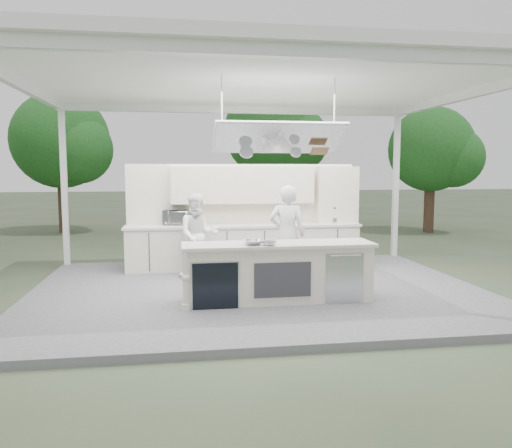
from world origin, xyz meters
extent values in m
plane|color=#48553A|center=(0.00, 0.00, 0.00)|extent=(90.00, 90.00, 0.00)
cube|color=slate|center=(0.00, 0.00, 0.06)|extent=(8.00, 6.00, 0.12)
cube|color=white|center=(3.90, 2.90, 1.85)|extent=(0.12, 0.12, 3.70)
cube|color=white|center=(-3.90, 2.90, 1.85)|extent=(0.12, 0.12, 3.70)
cube|color=white|center=(0.00, 0.00, 3.78)|extent=(8.20, 6.20, 0.16)
cube|color=white|center=(0.00, -2.90, 3.62)|extent=(8.00, 0.12, 0.16)
cube|color=white|center=(0.00, 2.90, 3.62)|extent=(8.00, 0.12, 0.16)
cube|color=white|center=(-3.90, 0.00, 3.62)|extent=(0.12, 6.00, 0.16)
cube|color=white|center=(3.90, 0.00, 3.62)|extent=(0.12, 6.00, 0.16)
cube|color=white|center=(0.20, -0.90, 2.75)|extent=(2.00, 0.71, 0.43)
cube|color=white|center=(0.20, -0.90, 2.75)|extent=(2.06, 0.76, 0.46)
cylinder|color=white|center=(-0.70, -0.90, 3.23)|extent=(0.02, 0.02, 0.95)
cylinder|color=white|center=(1.10, -0.90, 3.23)|extent=(0.02, 0.02, 0.95)
cylinder|color=silver|center=(-0.30, -0.75, 2.53)|extent=(0.22, 0.14, 0.21)
cylinder|color=silver|center=(0.50, -0.80, 2.53)|extent=(0.18, 0.12, 0.18)
cube|color=#92603A|center=(0.90, -0.78, 2.55)|extent=(0.28, 0.18, 0.12)
cube|color=beige|center=(0.20, -0.90, 0.57)|extent=(3.00, 0.70, 0.90)
cube|color=white|center=(0.20, -0.90, 1.04)|extent=(3.10, 0.78, 0.05)
cylinder|color=beige|center=(-1.30, -1.25, 0.58)|extent=(0.11, 0.11, 0.92)
cube|color=black|center=(-0.85, -1.25, 0.48)|extent=(0.70, 0.04, 0.72)
cube|color=silver|center=(-0.85, -1.26, 0.48)|extent=(0.74, 0.03, 0.72)
cube|color=#2E2E32|center=(0.20, -1.26, 0.54)|extent=(0.90, 0.02, 0.55)
cube|color=silver|center=(1.20, -1.26, 0.54)|extent=(0.62, 0.02, 0.78)
cube|color=beige|center=(0.00, 1.90, 0.57)|extent=(5.00, 0.65, 0.90)
cube|color=white|center=(0.00, 1.90, 1.04)|extent=(5.08, 0.72, 0.05)
cube|color=beige|center=(0.00, 2.20, 1.25)|extent=(5.00, 0.10, 2.25)
cube|color=beige|center=(0.00, 2.07, 1.92)|extent=(3.10, 0.38, 0.80)
cube|color=beige|center=(2.10, 2.02, 1.67)|extent=(0.90, 0.45, 1.30)
cube|color=#92603A|center=(2.10, 2.02, 1.67)|extent=(0.84, 0.40, 0.03)
cylinder|color=silver|center=(2.00, 1.88, 1.13)|extent=(0.20, 0.20, 0.12)
cylinder|color=black|center=(2.00, 1.88, 1.29)|extent=(0.17, 0.17, 0.20)
cylinder|color=black|center=(2.35, 1.88, 1.12)|extent=(0.16, 0.16, 0.10)
cone|color=black|center=(2.35, 1.88, 1.29)|extent=(0.14, 0.14, 0.24)
cylinder|color=#493224|center=(-5.50, 10.00, 1.05)|extent=(0.36, 0.36, 2.10)
sphere|color=#276726|center=(-5.50, 10.00, 3.29)|extent=(3.40, 3.40, 3.40)
sphere|color=#276726|center=(-4.82, 9.49, 2.95)|extent=(2.38, 2.38, 2.38)
cylinder|color=#493224|center=(2.50, 12.00, 1.22)|extent=(0.36, 0.36, 2.45)
sphere|color=#276726|center=(2.50, 12.00, 3.85)|extent=(4.00, 4.00, 4.00)
sphere|color=#276726|center=(3.30, 11.40, 3.45)|extent=(2.80, 2.80, 2.80)
cylinder|color=#493224|center=(7.50, 8.00, 0.96)|extent=(0.36, 0.36, 1.92)
sphere|color=#276726|center=(7.50, 8.00, 2.97)|extent=(3.00, 3.00, 3.00)
sphere|color=#276726|center=(8.10, 7.55, 2.67)|extent=(2.10, 2.10, 2.10)
imported|color=silver|center=(0.62, 0.35, 1.04)|extent=(0.76, 0.60, 1.84)
imported|color=white|center=(-1.01, 1.18, 0.95)|extent=(0.86, 0.69, 1.67)
imported|color=silver|center=(-1.43, 2.08, 1.23)|extent=(0.62, 0.48, 0.31)
imported|color=silver|center=(-0.23, -1.04, 1.11)|extent=(0.36, 0.36, 0.08)
imported|color=silver|center=(0.01, -1.15, 1.10)|extent=(0.29, 0.29, 0.07)
camera|label=1|loc=(-1.37, -8.73, 2.25)|focal=35.00mm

